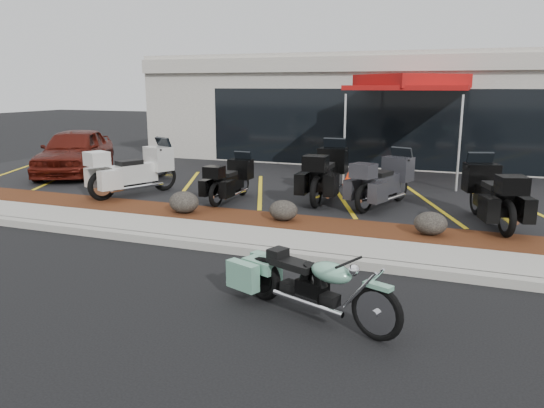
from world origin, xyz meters
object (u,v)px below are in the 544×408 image
at_px(touring_white, 163,164).
at_px(traffic_cone, 348,179).
at_px(hero_cruiser, 377,304).
at_px(parked_car, 75,151).
at_px(popup_canopy, 410,84).

bearing_deg(touring_white, traffic_cone, -36.81).
distance_m(hero_cruiser, parked_car, 13.27).
distance_m(touring_white, traffic_cone, 5.09).
xyz_separation_m(parked_car, popup_canopy, (9.86, 2.97, 2.07)).
relative_size(traffic_cone, popup_canopy, 0.11).
height_order(hero_cruiser, parked_car, parked_car).
relative_size(touring_white, parked_car, 0.58).
xyz_separation_m(touring_white, parked_car, (-4.10, 1.34, 0.01)).
relative_size(hero_cruiser, popup_canopy, 0.69).
bearing_deg(popup_canopy, parked_car, -155.55).
height_order(parked_car, popup_canopy, popup_canopy).
relative_size(parked_car, traffic_cone, 10.62).
height_order(parked_car, traffic_cone, parked_car).
distance_m(hero_cruiser, touring_white, 9.22).
bearing_deg(touring_white, popup_canopy, -29.16).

